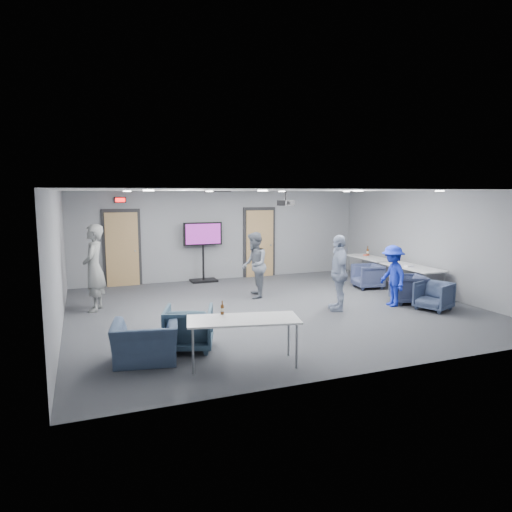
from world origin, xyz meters
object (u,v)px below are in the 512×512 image
object	(u,v)px
person_c	(339,273)
chair_front_b	(146,342)
chair_right_b	(408,289)
person_d	(393,276)
chair_right_a	(368,276)
tv_stand	(203,248)
table_right_a	(370,259)
person_a	(94,268)
bottle_right	(368,252)
chair_front_a	(189,328)
table_right_b	(412,268)
chair_right_c	(434,296)
projector	(286,203)
bottle_front	(222,309)
table_front_left	(243,322)
person_b	(254,265)

from	to	relation	value
person_c	chair_front_b	world-z (taller)	person_c
chair_right_b	chair_front_b	world-z (taller)	chair_right_b
person_d	chair_right_a	xyz separation A→B (m)	(0.65, 1.92, -0.38)
person_c	chair_right_b	world-z (taller)	person_c
tv_stand	table_right_a	bearing A→B (deg)	-20.36
person_a	bottle_right	world-z (taller)	person_a
chair_front_a	table_right_b	xyz separation A→B (m)	(6.43, 2.11, 0.31)
chair_right_c	projector	world-z (taller)	projector
table_right_b	bottle_front	bearing A→B (deg)	114.53
table_front_left	bottle_right	size ratio (longest dim) A/B	6.12
projector	person_b	bearing A→B (deg)	131.23
chair_front_a	bottle_right	bearing A→B (deg)	-128.39
bottle_front	bottle_right	bearing A→B (deg)	38.88
person_a	table_right_a	xyz separation A→B (m)	(7.83, 0.73, -0.30)
person_d	chair_right_a	bearing A→B (deg)	169.88
person_d	table_right_a	distance (m)	3.06
bottle_right	chair_right_a	bearing A→B (deg)	-124.04
chair_right_a	bottle_front	bearing A→B (deg)	-45.18
person_b	person_a	bearing A→B (deg)	-71.55
chair_front_a	projector	xyz separation A→B (m)	(3.12, 2.87, 2.03)
chair_right_b	bottle_right	size ratio (longest dim) A/B	2.53
person_c	table_front_left	bearing A→B (deg)	-31.40
table_right_a	chair_right_c	bearing A→B (deg)	169.23
person_c	chair_right_a	size ratio (longest dim) A/B	2.32
person_c	table_front_left	xyz separation A→B (m)	(-3.12, -2.37, -0.18)
person_d	chair_front_b	bearing A→B (deg)	-66.19
person_d	tv_stand	bearing A→B (deg)	-134.48
person_b	projector	xyz separation A→B (m)	(0.70, -0.35, 1.57)
chair_right_c	chair_front_a	world-z (taller)	chair_front_a
person_d	tv_stand	xyz separation A→B (m)	(-3.39, 4.51, 0.29)
person_d	bottle_right	size ratio (longest dim) A/B	4.81
table_front_left	bottle_right	world-z (taller)	bottle_right
person_c	chair_right_a	distance (m)	2.75
person_c	chair_right_b	xyz separation A→B (m)	(1.93, -0.03, -0.51)
chair_right_b	chair_front_b	xyz separation A→B (m)	(-6.46, -1.71, -0.02)
table_right_a	tv_stand	distance (m)	5.01
table_right_b	table_front_left	xyz separation A→B (m)	(-5.80, -3.11, -0.00)
person_c	bottle_right	distance (m)	4.08
bottle_right	tv_stand	bearing A→B (deg)	163.63
tv_stand	chair_right_c	bearing A→B (deg)	-51.94
table_right_b	table_front_left	size ratio (longest dim) A/B	0.99
person_a	person_c	world-z (taller)	person_a
chair_front_b	table_right_b	size ratio (longest dim) A/B	0.55
projector	chair_right_a	bearing A→B (deg)	-16.26
person_a	table_front_left	distance (m)	4.75
person_d	table_right_b	size ratio (longest dim) A/B	0.79
person_b	tv_stand	distance (m)	2.62
chair_right_a	chair_right_b	xyz separation A→B (m)	(-0.10, -1.82, 0.01)
chair_right_b	bottle_right	world-z (taller)	bottle_right
person_a	table_front_left	bearing A→B (deg)	39.20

